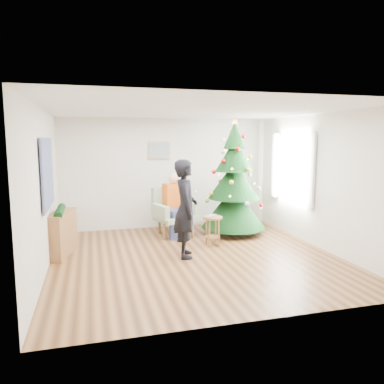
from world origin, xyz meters
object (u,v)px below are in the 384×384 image
object	(u,v)px
christmas_tree	(234,182)
armchair	(174,218)
console	(61,234)
stool	(213,231)
standing_man	(186,209)

from	to	relation	value
christmas_tree	armchair	xyz separation A→B (m)	(-1.33, 0.18, -0.77)
console	christmas_tree	bearing A→B (deg)	24.99
stool	standing_man	world-z (taller)	standing_man
christmas_tree	standing_man	distance (m)	2.03
standing_man	armchair	bearing A→B (deg)	4.66
armchair	console	distance (m)	2.47
stool	console	distance (m)	2.87
christmas_tree	stool	distance (m)	1.42
standing_man	console	xyz separation A→B (m)	(-2.17, 0.67, -0.48)
christmas_tree	stool	bearing A→B (deg)	-133.02
christmas_tree	stool	size ratio (longest dim) A/B	4.44
stool	standing_man	distance (m)	1.06
christmas_tree	standing_man	bearing A→B (deg)	-136.62
stool	console	size ratio (longest dim) A/B	0.58
christmas_tree	armchair	size ratio (longest dim) A/B	2.47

